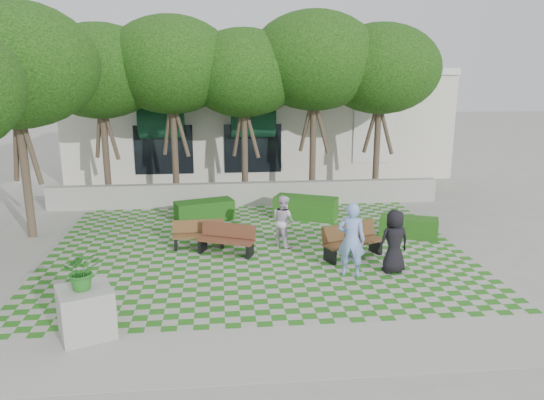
{
  "coord_description": "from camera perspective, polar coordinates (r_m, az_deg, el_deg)",
  "views": [
    {
      "loc": [
        -1.04,
        -13.71,
        5.34
      ],
      "look_at": [
        0.5,
        1.5,
        1.4
      ],
      "focal_mm": 35.0,
      "sensor_mm": 36.0,
      "label": 1
    }
  ],
  "objects": [
    {
      "name": "hedge_midleft",
      "position": [
        18.71,
        -7.28,
        -1.13
      ],
      "size": [
        2.15,
        1.37,
        0.7
      ],
      "primitive_type": "cube",
      "rotation": [
        0.0,
        0.0,
        0.31
      ],
      "color": "#194913",
      "rests_on": "ground"
    },
    {
      "name": "sidewalk_south",
      "position": [
        10.53,
        0.72,
        -16.01
      ],
      "size": [
        16.0,
        2.0,
        0.01
      ],
      "primitive_type": "cube",
      "color": "#9E9B93",
      "rests_on": "ground"
    },
    {
      "name": "person_blue",
      "position": [
        13.73,
        8.53,
        -4.24
      ],
      "size": [
        0.83,
        0.68,
        1.96
      ],
      "primitive_type": "imported",
      "rotation": [
        0.0,
        0.0,
        2.8
      ],
      "color": "#7FA1E9",
      "rests_on": "ground"
    },
    {
      "name": "lawn",
      "position": [
        15.69,
        -1.64,
        -5.44
      ],
      "size": [
        12.0,
        12.0,
        0.0
      ],
      "primitive_type": "plane",
      "color": "#2B721E",
      "rests_on": "ground"
    },
    {
      "name": "bench_west",
      "position": [
        16.0,
        -7.88,
        -3.72
      ],
      "size": [
        1.56,
        0.57,
        0.81
      ],
      "rotation": [
        0.0,
        0.0,
        0.04
      ],
      "color": "brown",
      "rests_on": "ground"
    },
    {
      "name": "hedge_midright",
      "position": [
        18.84,
        3.65,
        -0.84
      ],
      "size": [
        2.36,
        1.68,
        0.77
      ],
      "primitive_type": "cube",
      "rotation": [
        0.0,
        0.0,
        -0.41
      ],
      "color": "#1E5115",
      "rests_on": "ground"
    },
    {
      "name": "person_dark",
      "position": [
        14.21,
        12.99,
        -4.37
      ],
      "size": [
        0.91,
        0.68,
        1.69
      ],
      "primitive_type": "imported",
      "rotation": [
        0.0,
        0.0,
        3.33
      ],
      "color": "black",
      "rests_on": "ground"
    },
    {
      "name": "building",
      "position": [
        28.01,
        -1.73,
        8.66
      ],
      "size": [
        18.0,
        8.92,
        5.15
      ],
      "color": "beige",
      "rests_on": "ground"
    },
    {
      "name": "bench_east",
      "position": [
        15.22,
        8.6,
        -4.43
      ],
      "size": [
        1.9,
        1.26,
        0.95
      ],
      "rotation": [
        0.0,
        0.0,
        0.4
      ],
      "color": "#4E321A",
      "rests_on": "ground"
    },
    {
      "name": "person_white",
      "position": [
        15.86,
        1.21,
        -2.26
      ],
      "size": [
        0.93,
        0.96,
        1.57
      ],
      "primitive_type": "imported",
      "rotation": [
        0.0,
        0.0,
        2.21
      ],
      "color": "silver",
      "rests_on": "ground"
    },
    {
      "name": "retaining_wall",
      "position": [
        20.53,
        -2.71,
        0.66
      ],
      "size": [
        15.0,
        0.36,
        0.9
      ],
      "primitive_type": "cube",
      "color": "#9E9B93",
      "rests_on": "ground"
    },
    {
      "name": "sidewalk_west",
      "position": [
        16.82,
        -27.04,
        -5.69
      ],
      "size": [
        2.0,
        12.0,
        0.01
      ],
      "primitive_type": "cube",
      "color": "#9E9B93",
      "rests_on": "ground"
    },
    {
      "name": "tree_row",
      "position": [
        19.68,
        -8.42,
        13.83
      ],
      "size": [
        17.7,
        13.4,
        7.41
      ],
      "color": "#47382B",
      "rests_on": "ground"
    },
    {
      "name": "planter_front",
      "position": [
        11.41,
        -19.48,
        -10.28
      ],
      "size": [
        1.32,
        1.32,
        1.79
      ],
      "rotation": [
        0.0,
        0.0,
        0.4
      ],
      "color": "#9E9B93",
      "rests_on": "ground"
    },
    {
      "name": "ground",
      "position": [
        14.75,
        -1.35,
        -6.78
      ],
      "size": [
        90.0,
        90.0,
        0.0
      ],
      "primitive_type": "plane",
      "color": "gray",
      "rests_on": "ground"
    },
    {
      "name": "hedge_east",
      "position": [
        17.38,
        14.48,
        -2.84
      ],
      "size": [
        1.92,
        1.32,
        0.63
      ],
      "primitive_type": "cube",
      "rotation": [
        0.0,
        0.0,
        -0.38
      ],
      "color": "#1C4C14",
      "rests_on": "ground"
    },
    {
      "name": "bench_mid",
      "position": [
        15.37,
        -4.91,
        -4.28
      ],
      "size": [
        1.73,
        1.16,
        0.87
      ],
      "rotation": [
        0.0,
        0.0,
        -0.41
      ],
      "color": "#582F1E",
      "rests_on": "ground"
    }
  ]
}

